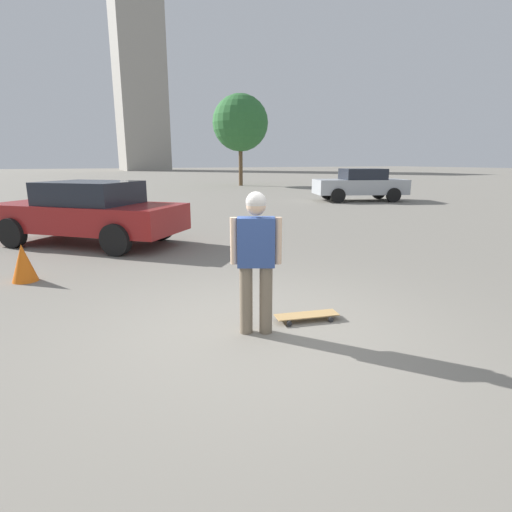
# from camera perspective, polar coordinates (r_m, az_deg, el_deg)

# --- Properties ---
(ground_plane) EXTENTS (220.00, 220.00, 0.00)m
(ground_plane) POSITION_cam_1_polar(r_m,az_deg,el_deg) (4.65, 0.00, -10.83)
(ground_plane) COLOR gray
(person) EXTENTS (0.52, 0.35, 1.60)m
(person) POSITION_cam_1_polar(r_m,az_deg,el_deg) (4.36, 0.00, 0.36)
(person) COLOR #7A6B56
(person) RESTS_ON ground_plane
(skateboard) EXTENTS (0.81, 0.39, 0.08)m
(skateboard) POSITION_cam_1_polar(r_m,az_deg,el_deg) (4.99, 7.26, -8.42)
(skateboard) COLOR tan
(skateboard) RESTS_ON ground_plane
(car_parked_near) EXTENTS (4.43, 4.28, 1.46)m
(car_parked_near) POSITION_cam_1_polar(r_m,az_deg,el_deg) (10.11, -22.78, 5.84)
(car_parked_near) COLOR maroon
(car_parked_near) RESTS_ON ground_plane
(car_parked_far) EXTENTS (4.69, 3.10, 1.55)m
(car_parked_far) POSITION_cam_1_polar(r_m,az_deg,el_deg) (20.39, 14.68, 9.88)
(car_parked_far) COLOR #ADB2B7
(car_parked_far) RESTS_ON ground_plane
(building_block_distant) EXTENTS (8.73, 11.92, 33.59)m
(building_block_distant) POSITION_cam_1_polar(r_m,az_deg,el_deg) (89.90, -16.33, 22.46)
(building_block_distant) COLOR #9E998E
(building_block_distant) RESTS_ON ground_plane
(tree_distant) EXTENTS (4.27, 4.27, 6.89)m
(tree_distant) POSITION_cam_1_polar(r_m,az_deg,el_deg) (32.30, -2.25, 18.46)
(tree_distant) COLOR brown
(tree_distant) RESTS_ON ground_plane
(traffic_cone) EXTENTS (0.39, 0.39, 0.62)m
(traffic_cone) POSITION_cam_1_polar(r_m,az_deg,el_deg) (7.46, -30.30, -0.85)
(traffic_cone) COLOR orange
(traffic_cone) RESTS_ON ground_plane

